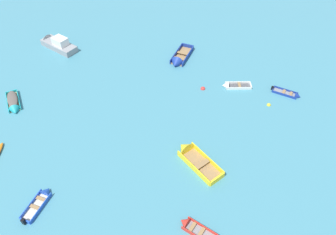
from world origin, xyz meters
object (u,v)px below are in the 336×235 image
rowboat_red_cluster_outer (192,227)px  rowboat_deep_blue_back_row_right (179,60)px  rowboat_blue_center (41,199)px  rowboat_deep_blue_far_left (292,95)px  rowboat_white_midfield_right (230,86)px  motor_launch_grey_far_back (56,43)px  mooring_buoy_midfield (203,89)px  rowboat_yellow_cluster_inner (191,155)px  rowboat_turquoise_midfield_left (14,104)px  mooring_buoy_near_foreground (269,105)px

rowboat_red_cluster_outer → rowboat_deep_blue_back_row_right: size_ratio=0.59×
rowboat_red_cluster_outer → rowboat_blue_center: size_ratio=0.90×
rowboat_deep_blue_far_left → rowboat_white_midfield_right: size_ratio=0.92×
motor_launch_grey_far_back → mooring_buoy_midfield: size_ratio=10.37×
rowboat_yellow_cluster_inner → rowboat_turquoise_midfield_left: bearing=155.8°
rowboat_deep_blue_far_left → mooring_buoy_midfield: size_ratio=5.73×
motor_launch_grey_far_back → rowboat_blue_center: bearing=-83.2°
rowboat_red_cluster_outer → rowboat_turquoise_midfield_left: size_ratio=0.75×
rowboat_white_midfield_right → rowboat_yellow_cluster_inner: (-5.07, -8.64, 0.11)m
rowboat_yellow_cluster_inner → rowboat_deep_blue_back_row_right: 13.34m
rowboat_deep_blue_far_left → rowboat_yellow_cluster_inner: bearing=-147.7°
rowboat_red_cluster_outer → rowboat_turquoise_midfield_left: rowboat_turquoise_midfield_left is taller
rowboat_white_midfield_right → rowboat_turquoise_midfield_left: 21.23m
rowboat_blue_center → mooring_buoy_near_foreground: bearing=24.4°
rowboat_yellow_cluster_inner → rowboat_deep_blue_back_row_right: size_ratio=0.99×
rowboat_blue_center → mooring_buoy_midfield: bearing=40.8°
rowboat_deep_blue_back_row_right → rowboat_white_midfield_right: bearing=-44.1°
rowboat_deep_blue_far_left → rowboat_turquoise_midfield_left: bearing=179.2°
rowboat_blue_center → rowboat_yellow_cluster_inner: size_ratio=0.66×
rowboat_deep_blue_far_left → mooring_buoy_near_foreground: size_ratio=7.04×
rowboat_yellow_cluster_inner → motor_launch_grey_far_back: 22.11m
rowboat_turquoise_midfield_left → motor_launch_grey_far_back: (2.33, 10.04, 0.25)m
motor_launch_grey_far_back → rowboat_deep_blue_back_row_right: size_ratio=1.10×
rowboat_blue_center → rowboat_turquoise_midfield_left: (-4.76, 10.48, 0.10)m
rowboat_deep_blue_far_left → rowboat_deep_blue_back_row_right: size_ratio=0.61×
rowboat_deep_blue_back_row_right → mooring_buoy_near_foreground: rowboat_deep_blue_back_row_right is taller
rowboat_white_midfield_right → rowboat_turquoise_midfield_left: bearing=-176.2°
rowboat_deep_blue_far_left → mooring_buoy_midfield: rowboat_deep_blue_far_left is taller
rowboat_yellow_cluster_inner → motor_launch_grey_far_back: (-13.78, 17.29, 0.27)m
rowboat_blue_center → mooring_buoy_near_foreground: size_ratio=7.59×
rowboat_red_cluster_outer → rowboat_white_midfield_right: (5.76, 14.76, -0.01)m
rowboat_blue_center → rowboat_white_midfield_right: bearing=35.9°
mooring_buoy_midfield → rowboat_turquoise_midfield_left: bearing=-176.1°
rowboat_deep_blue_far_left → rowboat_yellow_cluster_inner: 12.83m
rowboat_white_midfield_right → rowboat_turquoise_midfield_left: size_ratio=0.84×
rowboat_deep_blue_back_row_right → mooring_buoy_near_foreground: (7.97, -7.69, -0.23)m
rowboat_deep_blue_far_left → rowboat_blue_center: bearing=-155.5°
rowboat_turquoise_midfield_left → motor_launch_grey_far_back: motor_launch_grey_far_back is taller
rowboat_white_midfield_right → mooring_buoy_near_foreground: 4.32m
rowboat_deep_blue_far_left → rowboat_red_cluster_outer: rowboat_red_cluster_outer is taller
rowboat_deep_blue_far_left → motor_launch_grey_far_back: size_ratio=0.55×
rowboat_blue_center → rowboat_turquoise_midfield_left: rowboat_turquoise_midfield_left is taller
rowboat_deep_blue_far_left → rowboat_yellow_cluster_inner: (-10.84, -6.86, 0.12)m
rowboat_white_midfield_right → rowboat_deep_blue_back_row_right: bearing=135.9°
rowboat_white_midfield_right → rowboat_deep_blue_back_row_right: size_ratio=0.66×
rowboat_deep_blue_back_row_right → mooring_buoy_midfield: (2.02, -4.84, -0.23)m
mooring_buoy_midfield → rowboat_deep_blue_back_row_right: bearing=112.6°
rowboat_deep_blue_far_left → rowboat_white_midfield_right: 6.04m
rowboat_white_midfield_right → rowboat_deep_blue_far_left: bearing=-17.2°
rowboat_turquoise_midfield_left → mooring_buoy_midfield: size_ratio=7.46×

